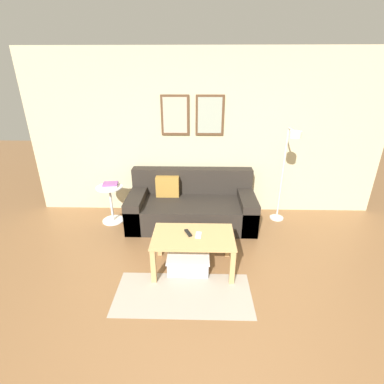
# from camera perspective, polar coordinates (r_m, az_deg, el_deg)

# --- Properties ---
(ground_plane) EXTENTS (16.00, 16.00, 0.00)m
(ground_plane) POSITION_cam_1_polar(r_m,az_deg,el_deg) (2.64, 3.79, -33.47)
(ground_plane) COLOR brown
(wall_back) EXTENTS (5.60, 0.09, 2.55)m
(wall_back) POSITION_cam_1_polar(r_m,az_deg,el_deg) (4.48, 2.78, 11.50)
(wall_back) COLOR #C6BC93
(wall_back) RESTS_ON ground_plane
(area_rug) EXTENTS (1.47, 0.67, 0.01)m
(area_rug) POSITION_cam_1_polar(r_m,az_deg,el_deg) (3.20, -1.81, -20.20)
(area_rug) COLOR #A39989
(area_rug) RESTS_ON ground_plane
(couch) EXTENTS (1.92, 0.90, 0.79)m
(couch) POSITION_cam_1_polar(r_m,az_deg,el_deg) (4.37, -0.13, -2.88)
(couch) COLOR #28231E
(couch) RESTS_ON ground_plane
(coffee_table) EXTENTS (0.96, 0.59, 0.45)m
(coffee_table) POSITION_cam_1_polar(r_m,az_deg,el_deg) (3.31, 0.25, -10.22)
(coffee_table) COLOR tan
(coffee_table) RESTS_ON ground_plane
(storage_bin) EXTENTS (0.50, 0.35, 0.20)m
(storage_bin) POSITION_cam_1_polar(r_m,az_deg,el_deg) (3.44, -0.78, -14.28)
(storage_bin) COLOR #9EA3A8
(storage_bin) RESTS_ON ground_plane
(floor_lamp) EXTENTS (0.22, 0.50, 1.49)m
(floor_lamp) POSITION_cam_1_polar(r_m,az_deg,el_deg) (4.27, 18.94, 5.17)
(floor_lamp) COLOR silver
(floor_lamp) RESTS_ON ground_plane
(side_table) EXTENTS (0.40, 0.40, 0.59)m
(side_table) POSITION_cam_1_polar(r_m,az_deg,el_deg) (4.52, -16.29, -1.71)
(side_table) COLOR white
(side_table) RESTS_ON ground_plane
(book_stack) EXTENTS (0.24, 0.21, 0.05)m
(book_stack) POSITION_cam_1_polar(r_m,az_deg,el_deg) (4.44, -16.36, 1.47)
(book_stack) COLOR silver
(book_stack) RESTS_ON side_table
(remote_control) EXTENTS (0.10, 0.15, 0.02)m
(remote_control) POSITION_cam_1_polar(r_m,az_deg,el_deg) (3.31, -0.81, -8.37)
(remote_control) COLOR black
(remote_control) RESTS_ON coffee_table
(cell_phone) EXTENTS (0.08, 0.15, 0.01)m
(cell_phone) POSITION_cam_1_polar(r_m,az_deg,el_deg) (3.28, 1.34, -8.79)
(cell_phone) COLOR silver
(cell_phone) RESTS_ON coffee_table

